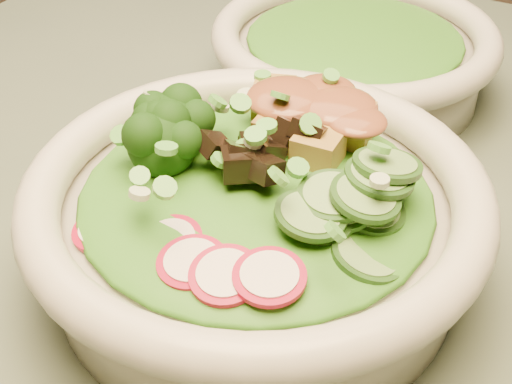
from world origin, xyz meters
The scene contains 12 objects.
dining_table centered at (0.00, 0.00, 0.64)m, with size 1.20×0.80×0.75m.
salad_bowl centered at (-0.16, -0.09, 0.79)m, with size 0.27×0.27×0.07m.
side_bowl centered at (-0.20, 0.14, 0.78)m, with size 0.24×0.24×0.06m.
lettuce_bed centered at (-0.16, -0.09, 0.81)m, with size 0.20×0.20×0.02m, color #276415.
side_lettuce centered at (-0.20, 0.14, 0.80)m, with size 0.16×0.16×0.02m, color #276415.
broccoli_florets centered at (-0.22, -0.09, 0.83)m, with size 0.08×0.07×0.04m, color black, non-canonical shape.
radish_slices centered at (-0.16, -0.16, 0.81)m, with size 0.11×0.04×0.02m, color maroon, non-canonical shape.
cucumber_slices centered at (-0.09, -0.09, 0.82)m, with size 0.07×0.07×0.04m, color #78A95E, non-canonical shape.
mushroom_heap centered at (-0.16, -0.08, 0.82)m, with size 0.07×0.07×0.04m, color black, non-canonical shape.
tofu_cubes centered at (-0.16, -0.03, 0.82)m, with size 0.09×0.06×0.04m, color olive, non-canonical shape.
peanut_sauce centered at (-0.16, -0.03, 0.83)m, with size 0.07×0.06×0.02m, color brown.
scallion_garnish centered at (-0.16, -0.09, 0.83)m, with size 0.19×0.19×0.02m, color #56AE3D, non-canonical shape.
Camera 1 is at (-0.00, -0.37, 1.05)m, focal length 50.00 mm.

